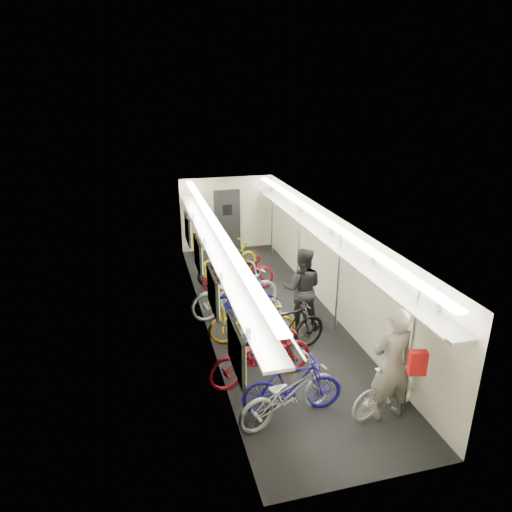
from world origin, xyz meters
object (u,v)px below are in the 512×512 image
backpack (417,363)px  passenger_mid (302,288)px  bicycle_0 (288,393)px  bicycle_1 (292,386)px  passenger_near (392,364)px

backpack → passenger_mid: bearing=112.9°
bicycle_0 → passenger_mid: size_ratio=0.99×
backpack → bicycle_0: bearing=170.5°
bicycle_0 → passenger_mid: (1.24, 2.84, 0.45)m
bicycle_1 → passenger_near: bearing=-101.9°
passenger_mid → passenger_near: bearing=117.0°
passenger_near → backpack: (0.12, -0.46, 0.30)m
passenger_near → backpack: size_ratio=5.15×
bicycle_0 → backpack: size_ratio=4.84×
backpack → bicycle_1: bearing=165.2°
bicycle_1 → backpack: 2.01m
bicycle_0 → passenger_near: 1.70m
passenger_near → passenger_mid: bearing=-84.7°
bicycle_0 → bicycle_1: 0.18m
bicycle_0 → passenger_mid: passenger_mid is taller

